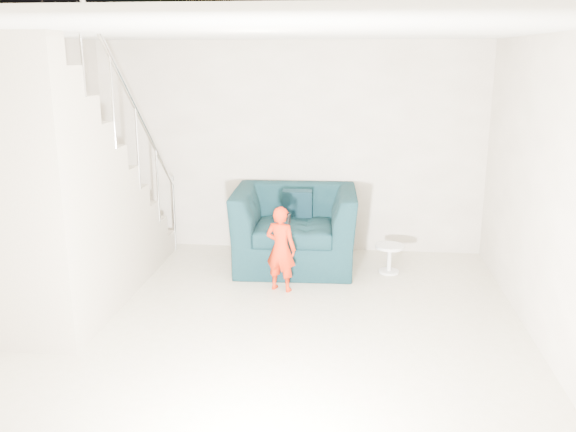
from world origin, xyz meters
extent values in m
plane|color=tan|center=(0.00, 0.00, 0.00)|extent=(5.50, 5.50, 0.00)
plane|color=silver|center=(0.00, 0.00, 2.70)|extent=(5.50, 5.50, 0.00)
plane|color=#A39785|center=(0.00, 2.75, 1.35)|extent=(5.00, 0.00, 5.00)
plane|color=#A39785|center=(0.00, -2.75, 1.35)|extent=(5.00, 0.00, 5.00)
plane|color=#A39785|center=(2.50, 0.00, 1.35)|extent=(0.00, 5.50, 5.50)
imported|color=black|center=(0.14, 2.06, 0.48)|extent=(1.51, 1.34, 0.95)
imported|color=#B11A05|center=(0.07, 1.21, 0.48)|extent=(0.40, 0.33, 0.95)
cylinder|color=silver|center=(1.28, 1.90, 0.33)|extent=(0.34, 0.34, 0.03)
cylinder|color=silver|center=(1.28, 1.90, 0.15)|extent=(0.05, 0.05, 0.31)
cylinder|color=silver|center=(1.28, 1.90, 0.01)|extent=(0.24, 0.24, 0.03)
cube|color=#ADA089|center=(-2.00, 2.35, 0.14)|extent=(1.00, 0.30, 0.27)
cube|color=#ADA089|center=(-2.00, 2.05, 0.27)|extent=(1.00, 0.30, 0.54)
cube|color=#ADA089|center=(-2.00, 1.75, 0.41)|extent=(1.00, 0.30, 0.81)
cube|color=#ADA089|center=(-2.00, 1.45, 0.54)|extent=(1.00, 0.30, 1.08)
cube|color=#ADA089|center=(-2.00, 1.15, 0.68)|extent=(1.00, 0.30, 1.35)
cube|color=#ADA089|center=(-2.00, 0.85, 0.81)|extent=(1.00, 0.30, 1.62)
cube|color=#ADA089|center=(-2.00, 0.55, 0.95)|extent=(1.00, 0.30, 1.89)
cube|color=#ADA089|center=(-2.00, 0.25, 1.08)|extent=(1.00, 0.30, 2.16)
cube|color=#ADA089|center=(-2.00, -0.05, 1.22)|extent=(1.00, 0.30, 2.43)
cube|color=#ADA089|center=(-2.00, -0.35, 1.35)|extent=(1.00, 0.30, 2.70)
cylinder|color=silver|center=(-1.50, 1.00, 2.25)|extent=(0.04, 3.03, 2.73)
cylinder|color=silver|center=(-1.50, 2.50, 0.50)|extent=(0.04, 0.04, 1.00)
cube|color=black|center=(0.15, 2.30, 0.72)|extent=(0.37, 0.18, 0.37)
cube|color=black|center=(-0.46, 2.10, 0.60)|extent=(0.05, 0.53, 0.60)
cube|color=black|center=(0.17, 1.16, 0.83)|extent=(0.03, 0.05, 0.10)
camera|label=1|loc=(0.83, -5.05, 2.51)|focal=38.00mm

